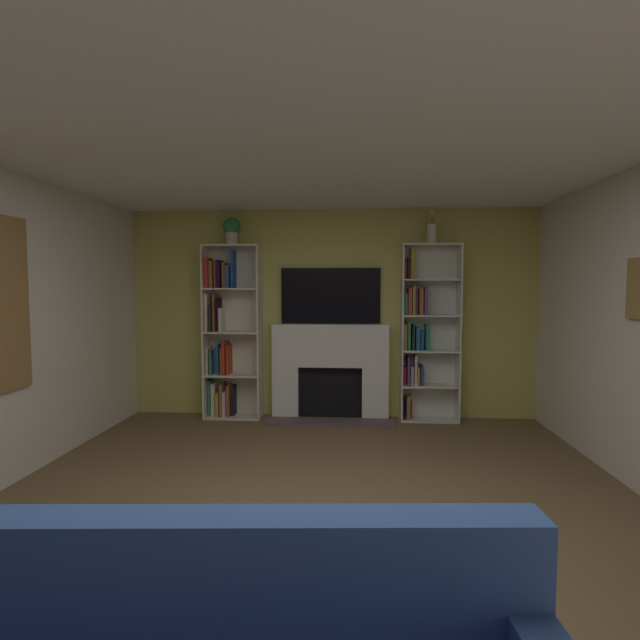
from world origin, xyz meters
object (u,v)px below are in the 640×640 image
object	(u,v)px
fireplace	(330,369)
tv	(331,296)
bookshelf_left	(227,336)
potted_plant	(232,229)
bookshelf_right	(423,333)
vase_with_flowers	(432,232)

from	to	relation	value
fireplace	tv	world-z (taller)	tv
bookshelf_left	potted_plant	xyz separation A→B (m)	(0.08, -0.04, 1.28)
bookshelf_left	bookshelf_right	world-z (taller)	same
tv	bookshelf_right	distance (m)	1.19
vase_with_flowers	potted_plant	bearing A→B (deg)	180.00
fireplace	tv	xyz separation A→B (m)	(0.00, 0.08, 0.88)
fireplace	bookshelf_left	world-z (taller)	bookshelf_left
fireplace	bookshelf_right	size ratio (longest dim) A/B	0.72
bookshelf_left	vase_with_flowers	bearing A→B (deg)	-0.86
tv	bookshelf_right	size ratio (longest dim) A/B	0.57
tv	potted_plant	bearing A→B (deg)	-174.18
bookshelf_left	fireplace	bearing A→B (deg)	0.35
tv	vase_with_flowers	bearing A→B (deg)	-5.82
fireplace	potted_plant	bearing A→B (deg)	-177.85
tv	bookshelf_left	size ratio (longest dim) A/B	0.57
bookshelf_right	potted_plant	bearing A→B (deg)	-178.72
potted_plant	fireplace	bearing A→B (deg)	2.15
bookshelf_right	vase_with_flowers	bearing A→B (deg)	-33.27
vase_with_flowers	bookshelf_left	bearing A→B (deg)	179.14
tv	bookshelf_left	distance (m)	1.35
fireplace	potted_plant	distance (m)	2.05
tv	bookshelf_right	xyz separation A→B (m)	(1.10, -0.07, -0.43)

